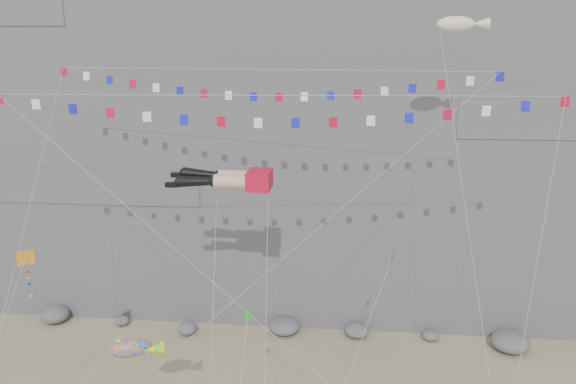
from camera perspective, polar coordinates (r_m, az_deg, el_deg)
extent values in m
cube|color=slate|center=(57.19, 1.17, 16.48)|extent=(80.00, 28.00, 50.00)
cube|color=#B50B26|center=(33.95, -2.93, 1.24)|extent=(1.45, 1.96, 1.14)
cylinder|color=tan|center=(33.72, -5.88, 1.09)|extent=(1.95, 0.89, 0.84)
sphere|color=black|center=(33.94, -7.47, 1.13)|extent=(0.77, 0.77, 0.77)
cone|color=black|center=(34.25, -9.32, 1.07)|extent=(2.32, 0.75, 0.79)
cube|color=black|center=(34.76, -11.74, 0.72)|extent=(0.75, 0.35, 0.28)
cylinder|color=tan|center=(34.80, -5.48, 1.54)|extent=(1.95, 0.89, 0.84)
sphere|color=black|center=(35.02, -7.02, 1.58)|extent=(0.77, 0.77, 0.77)
cone|color=black|center=(35.28, -8.83, 1.80)|extent=(2.34, 0.75, 0.84)
cube|color=black|center=(35.73, -11.20, 1.72)|extent=(0.75, 0.35, 0.28)
cylinder|color=gray|center=(30.07, -2.85, -16.75)|extent=(0.03, 0.03, 21.44)
cylinder|color=gray|center=(32.38, -16.20, -8.53)|extent=(0.03, 0.03, 29.91)
cylinder|color=gray|center=(29.91, 9.45, -11.28)|extent=(0.03, 0.03, 24.52)
cylinder|color=gray|center=(32.30, 19.06, -6.27)|extent=(0.03, 0.03, 27.84)
cylinder|color=gray|center=(32.10, -7.75, -14.99)|extent=(0.03, 0.03, 20.88)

